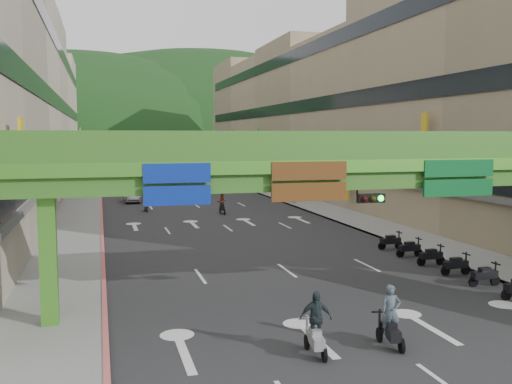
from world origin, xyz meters
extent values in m
plane|color=black|center=(0.00, 0.00, 0.00)|extent=(320.00, 320.00, 0.00)
cube|color=#28282B|center=(0.00, 50.00, 0.01)|extent=(18.00, 140.00, 0.02)
cube|color=gray|center=(-11.00, 50.00, 0.07)|extent=(4.00, 140.00, 0.15)
cube|color=gray|center=(11.00, 50.00, 0.07)|extent=(4.00, 140.00, 0.15)
cube|color=#CC5959|center=(-9.10, 50.00, 0.09)|extent=(0.20, 140.00, 0.18)
cube|color=gray|center=(9.10, 50.00, 0.09)|extent=(0.20, 140.00, 0.18)
cube|color=#9E937F|center=(-19.00, 50.00, 9.50)|extent=(12.00, 95.00, 19.00)
cube|color=black|center=(-12.95, 50.00, 4.20)|extent=(0.08, 90.25, 1.40)
cube|color=black|center=(-12.95, 50.00, 10.20)|extent=(0.08, 90.25, 1.40)
cube|color=black|center=(-12.95, 50.00, 16.20)|extent=(0.08, 90.25, 1.40)
cube|color=gray|center=(19.00, 50.00, 9.50)|extent=(12.00, 95.00, 19.00)
cube|color=black|center=(12.95, 50.00, 4.20)|extent=(0.08, 90.25, 1.40)
cube|color=black|center=(12.95, 50.00, 10.20)|extent=(0.08, 90.25, 1.40)
cube|color=black|center=(12.95, 50.00, 16.20)|extent=(0.08, 90.25, 1.40)
cube|color=#4C9E2D|center=(0.00, 6.00, 5.75)|extent=(28.00, 2.20, 0.50)
cube|color=#387223|center=(0.00, 6.00, 5.15)|extent=(28.00, 1.76, 0.70)
cube|color=#4C9E2D|center=(-11.00, 6.00, 2.40)|extent=(0.60, 0.60, 4.80)
cube|color=#387223|center=(0.00, 4.96, 6.55)|extent=(28.00, 0.12, 1.10)
cube|color=#387223|center=(0.00, 7.04, 6.55)|extent=(28.00, 0.12, 1.10)
cube|color=navy|center=(-6.50, 4.92, 5.15)|extent=(2.40, 0.12, 1.50)
cube|color=#593314|center=(-1.50, 4.92, 5.15)|extent=(3.00, 0.12, 1.50)
cube|color=#0C5926|center=(5.00, 4.92, 5.15)|extent=(3.20, 0.12, 1.50)
cube|color=black|center=(1.00, 4.77, 4.50)|extent=(1.10, 0.28, 0.35)
cube|color=#4C9E2D|center=(0.00, 65.00, 5.75)|extent=(28.00, 2.20, 0.50)
cube|color=#387223|center=(0.00, 65.00, 5.15)|extent=(28.00, 1.76, 0.70)
cube|color=#4C9E2D|center=(-11.00, 65.00, 2.40)|extent=(0.60, 0.60, 4.80)
cube|color=#4C9E2D|center=(11.00, 65.00, 2.40)|extent=(0.60, 0.60, 4.80)
cube|color=#387223|center=(0.00, 63.96, 6.55)|extent=(28.00, 0.12, 1.10)
cube|color=#387223|center=(0.00, 66.04, 6.55)|extent=(28.00, 0.12, 1.10)
ellipsoid|color=#1C4419|center=(-15.00, 160.00, 0.00)|extent=(168.00, 140.00, 112.00)
ellipsoid|color=#1C4419|center=(25.00, 180.00, 0.00)|extent=(208.00, 176.00, 128.00)
cylinder|color=black|center=(0.00, 30.00, 6.20)|extent=(26.00, 0.03, 0.03)
cone|color=red|center=(-12.50, 30.00, 5.95)|extent=(0.36, 0.36, 0.40)
cone|color=gold|center=(-10.23, 30.00, 5.95)|extent=(0.36, 0.36, 0.40)
cone|color=#193FB2|center=(-7.95, 30.00, 5.95)|extent=(0.36, 0.36, 0.40)
cone|color=silver|center=(-5.68, 30.00, 5.95)|extent=(0.36, 0.36, 0.40)
cone|color=#198C33|center=(-3.41, 30.00, 5.95)|extent=(0.36, 0.36, 0.40)
cone|color=orange|center=(-1.14, 30.00, 5.95)|extent=(0.36, 0.36, 0.40)
cone|color=red|center=(1.14, 30.00, 5.95)|extent=(0.36, 0.36, 0.40)
cone|color=gold|center=(3.41, 30.00, 5.95)|extent=(0.36, 0.36, 0.40)
cone|color=#193FB2|center=(5.68, 30.00, 5.95)|extent=(0.36, 0.36, 0.40)
cone|color=silver|center=(7.95, 30.00, 5.95)|extent=(0.36, 0.36, 0.40)
cone|color=#198C33|center=(10.23, 30.00, 5.95)|extent=(0.36, 0.36, 0.40)
cone|color=orange|center=(12.50, 30.00, 5.95)|extent=(0.36, 0.36, 0.40)
cube|color=black|center=(-0.11, 1.00, 0.55)|extent=(0.61, 1.34, 0.35)
cube|color=black|center=(-0.11, 1.00, 0.80)|extent=(0.41, 0.60, 0.18)
cube|color=black|center=(-0.22, 1.54, 1.05)|extent=(0.55, 0.17, 0.06)
cylinder|color=black|center=(-0.22, 1.54, 0.25)|extent=(0.20, 0.51, 0.50)
cylinder|color=black|center=(0.00, 0.46, 0.25)|extent=(0.20, 0.51, 0.50)
imported|color=#404C56|center=(-0.11, 1.00, 1.22)|extent=(0.71, 0.54, 1.74)
cube|color=black|center=(1.24, 33.76, 0.55)|extent=(0.56, 1.34, 0.35)
cube|color=black|center=(1.24, 33.76, 0.80)|extent=(0.39, 0.59, 0.18)
cube|color=black|center=(1.15, 34.31, 1.05)|extent=(0.55, 0.15, 0.06)
cylinder|color=black|center=(1.15, 34.31, 0.25)|extent=(0.18, 0.51, 0.50)
cylinder|color=black|center=(1.34, 33.22, 0.25)|extent=(0.18, 0.51, 0.50)
imported|color=brown|center=(1.24, 33.76, 1.13)|extent=(0.85, 0.71, 1.57)
cube|color=gray|center=(-2.73, 1.00, 0.55)|extent=(0.55, 1.34, 0.35)
cube|color=gray|center=(-2.73, 1.00, 0.80)|extent=(0.38, 0.59, 0.18)
cube|color=gray|center=(-2.81, 1.54, 1.05)|extent=(0.55, 0.14, 0.06)
cylinder|color=black|center=(-2.81, 1.54, 0.25)|extent=(0.18, 0.51, 0.50)
cylinder|color=black|center=(-2.64, 0.46, 0.25)|extent=(0.18, 0.51, 0.50)
imported|color=#212C2F|center=(-2.73, 1.00, 1.22)|extent=(1.07, 0.58, 1.74)
cube|color=maroon|center=(-5.16, 37.38, 0.55)|extent=(0.45, 1.32, 0.35)
cube|color=maroon|center=(-5.16, 37.38, 0.80)|extent=(0.34, 0.57, 0.18)
cube|color=maroon|center=(-5.20, 37.93, 1.05)|extent=(0.55, 0.10, 0.06)
cylinder|color=black|center=(-5.20, 37.93, 0.25)|extent=(0.14, 0.51, 0.50)
cylinder|color=black|center=(-5.12, 36.83, 0.25)|extent=(0.14, 0.51, 0.50)
imported|color=#4A4950|center=(-5.16, 37.38, 1.17)|extent=(0.84, 0.58, 1.64)
cylinder|color=black|center=(7.25, 4.54, 0.25)|extent=(0.51, 0.14, 0.50)
cube|color=black|center=(7.80, 6.70, 0.55)|extent=(1.32, 0.45, 0.35)
cube|color=black|center=(7.80, 6.70, 0.80)|extent=(0.57, 0.34, 0.18)
cube|color=black|center=(8.35, 6.66, 1.05)|extent=(0.10, 0.55, 0.06)
cylinder|color=black|center=(8.35, 6.66, 0.25)|extent=(0.51, 0.14, 0.50)
cylinder|color=black|center=(7.25, 6.74, 0.25)|extent=(0.51, 0.14, 0.50)
cube|color=black|center=(7.80, 8.90, 0.55)|extent=(1.32, 0.45, 0.35)
cube|color=black|center=(7.80, 8.90, 0.80)|extent=(0.57, 0.34, 0.18)
cube|color=black|center=(8.35, 8.86, 1.05)|extent=(0.10, 0.55, 0.06)
cylinder|color=black|center=(8.35, 8.86, 0.25)|extent=(0.51, 0.14, 0.50)
cylinder|color=black|center=(7.25, 8.94, 0.25)|extent=(0.51, 0.14, 0.50)
cube|color=black|center=(7.80, 11.10, 0.55)|extent=(1.32, 0.45, 0.35)
cube|color=black|center=(7.80, 11.10, 0.80)|extent=(0.57, 0.34, 0.18)
cube|color=black|center=(8.35, 11.06, 1.05)|extent=(0.10, 0.55, 0.06)
cylinder|color=black|center=(8.35, 11.06, 0.25)|extent=(0.51, 0.14, 0.50)
cylinder|color=black|center=(7.25, 11.14, 0.25)|extent=(0.51, 0.14, 0.50)
cube|color=black|center=(7.80, 13.30, 0.55)|extent=(1.32, 0.45, 0.35)
cube|color=black|center=(7.80, 13.30, 0.80)|extent=(0.57, 0.34, 0.18)
cube|color=black|center=(8.35, 13.26, 1.05)|extent=(0.10, 0.55, 0.06)
cylinder|color=black|center=(8.35, 13.26, 0.25)|extent=(0.51, 0.14, 0.50)
cylinder|color=black|center=(7.25, 13.34, 0.25)|extent=(0.51, 0.14, 0.50)
cube|color=black|center=(7.80, 15.50, 0.55)|extent=(1.32, 0.45, 0.35)
cube|color=black|center=(7.80, 15.50, 0.80)|extent=(0.57, 0.34, 0.18)
cube|color=black|center=(8.35, 15.46, 1.05)|extent=(0.10, 0.55, 0.06)
cylinder|color=black|center=(8.35, 15.46, 0.25)|extent=(0.51, 0.14, 0.50)
cylinder|color=black|center=(7.25, 15.54, 0.25)|extent=(0.51, 0.14, 0.50)
imported|color=gray|center=(-6.01, 45.09, 0.74)|extent=(1.66, 4.52, 1.48)
imported|color=#D18804|center=(1.60, 60.40, 0.67)|extent=(1.88, 4.07, 1.35)
imported|color=#343955|center=(9.80, 39.17, 0.88)|extent=(0.98, 0.90, 1.77)
camera|label=1|loc=(-9.14, -15.27, 6.93)|focal=40.00mm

